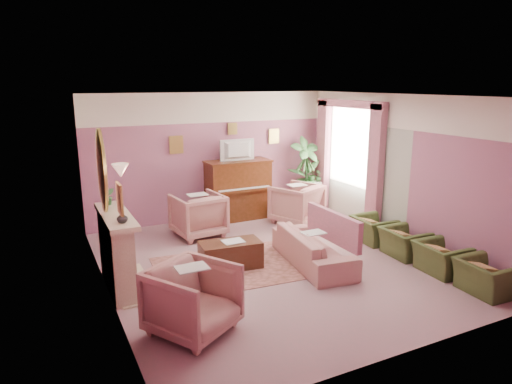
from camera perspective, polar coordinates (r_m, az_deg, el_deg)
name	(u,v)px	position (r m, az deg, el deg)	size (l,w,h in m)	color
floor	(276,263)	(7.91, 2.49, -8.81)	(5.50, 6.00, 0.01)	gray
ceiling	(278,96)	(7.32, 2.72, 11.90)	(5.50, 6.00, 0.01)	silver
wall_back	(211,157)	(10.18, -5.60, 4.41)	(5.50, 0.02, 2.80)	#89587F
wall_front	(412,237)	(5.17, 18.93, -5.37)	(5.50, 0.02, 2.80)	#89587F
wall_left	(102,202)	(6.65, -18.64, -1.19)	(0.02, 6.00, 2.80)	#89587F
wall_right	(403,169)	(9.12, 17.93, 2.74)	(0.02, 6.00, 2.80)	#89587F
picture_rail_band	(210,108)	(10.05, -5.72, 10.46)	(5.50, 0.01, 0.65)	white
stripe_panel	(358,174)	(10.12, 12.65, 2.22)	(0.01, 3.00, 2.15)	#B2B9A6
fireplace_surround	(116,253)	(7.11, -17.07, -7.32)	(0.30, 1.40, 1.10)	beige
fireplace_inset	(124,261)	(7.18, -16.19, -8.34)	(0.18, 0.72, 0.68)	black
fire_ember	(127,272)	(7.25, -15.78, -9.62)	(0.06, 0.54, 0.10)	#FF5D29
mantel_shelf	(116,216)	(6.94, -17.15, -2.88)	(0.40, 1.55, 0.07)	beige
hearth	(132,284)	(7.34, -15.21, -11.05)	(0.55, 1.50, 0.02)	beige
mirror_frame	(102,171)	(6.76, -18.72, 2.52)	(0.04, 0.72, 1.20)	#CBB353
mirror_glass	(104,171)	(6.77, -18.51, 2.55)	(0.01, 0.60, 1.06)	white
sconce_shade	(120,170)	(5.72, -16.59, 2.60)	(0.20, 0.20, 0.16)	#DAAB8C
piano	(238,190)	(10.22, -2.25, 0.21)	(1.40, 0.60, 1.30)	#4E2510
piano_keyshelf	(245,191)	(9.89, -1.42, 0.18)	(1.30, 0.12, 0.06)	#4E2510
piano_keys	(245,189)	(9.88, -1.42, 0.41)	(1.20, 0.08, 0.02)	silver
piano_top	(238,161)	(10.09, -2.28, 3.86)	(1.45, 0.65, 0.04)	#4E2510
television	(239,148)	(10.00, -2.18, 5.46)	(0.80, 0.12, 0.48)	black
print_back_left	(176,145)	(9.84, -9.94, 5.84)	(0.30, 0.03, 0.38)	#CBB353
print_back_right	(274,136)	(10.73, 2.24, 6.99)	(0.26, 0.03, 0.34)	#CBB353
print_back_mid	(232,129)	(10.25, -2.96, 7.90)	(0.22, 0.03, 0.26)	#CBB353
print_left_wall	(120,199)	(5.42, -16.68, -0.81)	(0.03, 0.28, 0.36)	#CBB353
window_blind	(351,144)	(10.19, 11.79, 5.91)	(0.03, 1.40, 1.80)	#C4B39F
curtain_left	(375,169)	(9.51, 14.70, 2.76)	(0.16, 0.34, 2.60)	#A75F73
curtain_right	(323,156)	(10.94, 8.40, 4.44)	(0.16, 0.34, 2.60)	#A75F73
pelmet	(350,104)	(10.07, 11.67, 10.74)	(0.16, 2.20, 0.16)	#A75F73
mantel_plant	(109,196)	(7.42, -17.88, -0.51)	(0.16, 0.16, 0.28)	#3C7B3E
mantel_vase	(122,218)	(6.43, -16.39, -3.08)	(0.16, 0.16, 0.16)	white
area_rug	(233,267)	(7.73, -2.86, -9.31)	(2.50, 1.80, 0.01)	#94574E
coffee_table	(231,255)	(7.64, -3.20, -7.84)	(1.00, 0.50, 0.45)	#422214
table_paper	(233,241)	(7.58, -2.88, -6.16)	(0.35, 0.28, 0.01)	silver
sofa	(313,242)	(7.79, 7.15, -6.20)	(0.64, 1.93, 0.78)	tan
sofa_throw	(333,227)	(7.94, 9.61, -4.30)	(0.10, 1.46, 0.54)	#A75F73
floral_armchair_left	(198,213)	(9.17, -7.26, -2.57)	(0.92, 0.92, 0.96)	tan
floral_armchair_right	(297,202)	(9.97, 5.09, -1.19)	(0.92, 0.92, 0.96)	tan
floral_armchair_front	(193,296)	(5.74, -7.89, -12.77)	(0.92, 0.92, 0.96)	tan
olive_chair_a	(486,272)	(7.51, 26.84, -8.90)	(0.54, 0.76, 0.66)	#404F25
olive_chair_b	(441,253)	(7.98, 22.16, -7.12)	(0.54, 0.76, 0.66)	#404F25
olive_chair_c	(404,238)	(8.50, 18.05, -5.50)	(0.54, 0.76, 0.66)	#404F25
olive_chair_d	(373,225)	(9.07, 14.46, -4.06)	(0.54, 0.76, 0.66)	#404F25
side_table	(311,195)	(11.09, 6.94, -0.40)	(0.52, 0.52, 0.70)	silver
side_plant_big	(312,174)	(10.97, 7.01, 2.23)	(0.30, 0.30, 0.34)	#3C7B3E
side_plant_small	(319,176)	(10.96, 7.82, 2.04)	(0.16, 0.16, 0.28)	#3C7B3E
palm_pot	(305,204)	(11.01, 6.09, -1.45)	(0.34, 0.34, 0.34)	brown
palm_plant	(305,167)	(10.82, 6.20, 3.11)	(0.76, 0.76, 1.44)	#3C7B3E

